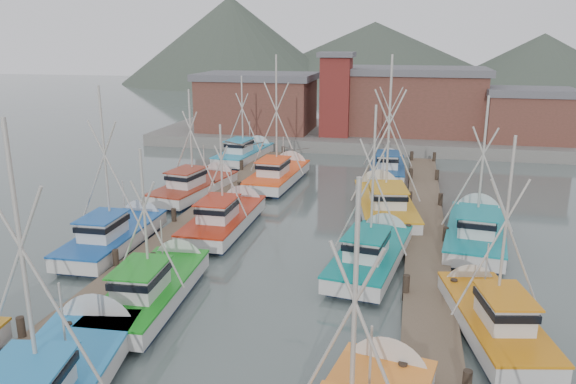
% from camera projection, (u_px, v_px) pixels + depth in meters
% --- Properties ---
extents(ground, '(260.00, 260.00, 0.00)m').
position_uv_depth(ground, '(283.00, 271.00, 27.96)').
color(ground, '#495755').
rests_on(ground, ground).
extents(dock_left, '(2.30, 46.00, 1.50)m').
position_uv_depth(dock_left, '(184.00, 230.00, 33.17)').
color(dock_left, brown).
rests_on(dock_left, ground).
extents(dock_right, '(2.30, 46.00, 1.50)m').
position_uv_depth(dock_right, '(426.00, 249.00, 30.25)').
color(dock_right, brown).
rests_on(dock_right, ground).
extents(quay, '(44.00, 16.00, 1.20)m').
position_uv_depth(quay, '(358.00, 135.00, 62.61)').
color(quay, slate).
rests_on(quay, ground).
extents(shed_left, '(12.72, 8.48, 6.20)m').
position_uv_depth(shed_left, '(257.00, 101.00, 62.02)').
color(shed_left, brown).
rests_on(shed_left, quay).
extents(shed_center, '(14.84, 9.54, 6.90)m').
position_uv_depth(shed_center, '(415.00, 100.00, 60.26)').
color(shed_center, brown).
rests_on(shed_center, quay).
extents(shed_right, '(8.48, 6.36, 5.20)m').
position_uv_depth(shed_right, '(528.00, 114.00, 55.37)').
color(shed_right, brown).
rests_on(shed_right, quay).
extents(lookout_tower, '(3.60, 3.60, 8.50)m').
position_uv_depth(lookout_tower, '(336.00, 94.00, 57.94)').
color(lookout_tower, maroon).
rests_on(lookout_tower, quay).
extents(distant_hills, '(175.00, 140.00, 42.00)m').
position_uv_depth(distant_hills, '(341.00, 81.00, 145.94)').
color(distant_hills, '#3E493C').
rests_on(distant_hills, ground).
extents(boat_0, '(4.85, 10.56, 10.18)m').
position_uv_depth(boat_0, '(53.00, 384.00, 17.72)').
color(boat_0, '#101D37').
rests_on(boat_0, ground).
extents(boat_4, '(3.18, 8.81, 7.69)m').
position_uv_depth(boat_4, '(156.00, 287.00, 24.59)').
color(boat_4, '#101D37').
rests_on(boat_4, ground).
extents(boat_5, '(4.02, 9.29, 9.00)m').
position_uv_depth(boat_5, '(373.00, 253.00, 28.44)').
color(boat_5, '#101D37').
rests_on(boat_5, ground).
extents(boat_6, '(3.92, 8.92, 9.63)m').
position_uv_depth(boat_6, '(118.00, 235.00, 31.02)').
color(boat_6, '#101D37').
rests_on(boat_6, ground).
extents(boat_7, '(4.04, 8.34, 8.58)m').
position_uv_depth(boat_7, '(489.00, 316.00, 22.03)').
color(boat_7, '#101D37').
rests_on(boat_7, ground).
extents(boat_8, '(3.03, 9.15, 7.24)m').
position_uv_depth(boat_8, '(227.00, 218.00, 33.97)').
color(boat_8, '#101D37').
rests_on(boat_8, ground).
extents(boat_9, '(4.88, 10.75, 11.21)m').
position_uv_depth(boat_9, '(384.00, 202.00, 37.03)').
color(boat_9, '#101D37').
rests_on(boat_9, ground).
extents(boat_10, '(4.14, 9.37, 8.53)m').
position_uv_depth(boat_10, '(198.00, 186.00, 41.12)').
color(boat_10, '#101D37').
rests_on(boat_10, ground).
extents(boat_11, '(4.10, 9.88, 9.19)m').
position_uv_depth(boat_11, '(476.00, 230.00, 31.77)').
color(boat_11, '#101D37').
rests_on(boat_11, ground).
extents(boat_12, '(4.31, 9.74, 10.85)m').
position_uv_depth(boat_12, '(280.00, 174.00, 44.56)').
color(boat_12, '#101D37').
rests_on(boat_12, ground).
extents(boat_13, '(3.94, 8.74, 10.00)m').
position_uv_depth(boat_13, '(388.00, 168.00, 46.77)').
color(boat_13, '#101D37').
rests_on(boat_13, ground).
extents(boat_14, '(3.74, 9.31, 8.65)m').
position_uv_depth(boat_14, '(246.00, 153.00, 52.62)').
color(boat_14, '#101D37').
rests_on(boat_14, ground).
extents(gull_near, '(1.55, 0.64, 0.24)m').
position_uv_depth(gull_near, '(244.00, 144.00, 21.83)').
color(gull_near, gray).
rests_on(gull_near, ground).
extents(gull_far, '(1.54, 0.66, 0.24)m').
position_uv_depth(gull_far, '(295.00, 149.00, 29.16)').
color(gull_far, gray).
rests_on(gull_far, ground).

